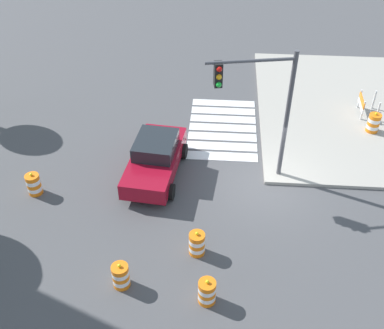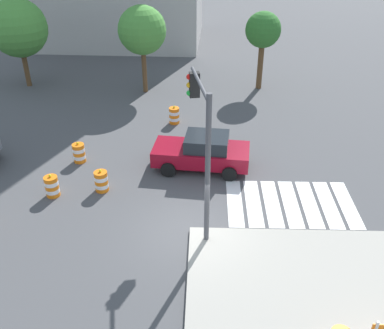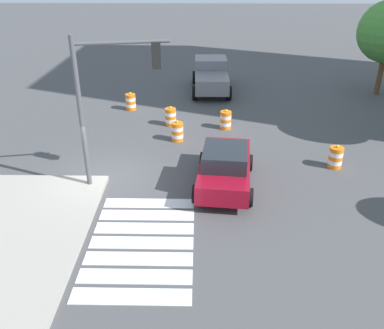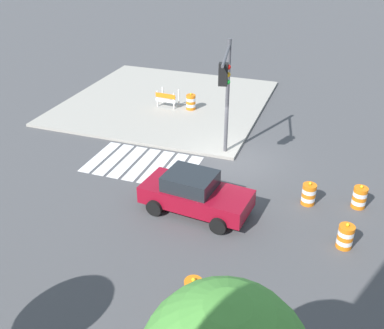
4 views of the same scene
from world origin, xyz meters
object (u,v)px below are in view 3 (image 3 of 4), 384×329
(traffic_barrel_median_near, at_px, (336,157))
(pickup_truck, at_px, (211,75))
(traffic_barrel_crosswalk_end, at_px, (171,117))
(traffic_barrel_median_far, at_px, (131,102))
(sports_car, at_px, (225,167))
(traffic_light_pole, at_px, (111,86))
(traffic_barrel_near_corner, at_px, (226,120))
(traffic_barrel_far_curb, at_px, (177,132))

(traffic_barrel_median_near, bearing_deg, pickup_truck, -155.35)
(traffic_barrel_crosswalk_end, xyz_separation_m, traffic_barrel_median_far, (-2.30, -2.39, 0.00))
(traffic_barrel_crosswalk_end, bearing_deg, traffic_barrel_median_near, 57.32)
(sports_car, relative_size, traffic_barrel_median_near, 4.38)
(traffic_barrel_median_near, distance_m, traffic_light_pole, 9.47)
(traffic_barrel_near_corner, height_order, traffic_barrel_crosswalk_end, same)
(sports_car, distance_m, traffic_light_pole, 5.07)
(sports_car, xyz_separation_m, traffic_barrel_crosswalk_end, (-6.14, -2.45, -0.36))
(traffic_barrel_median_near, relative_size, traffic_barrel_median_far, 1.00)
(traffic_barrel_near_corner, height_order, traffic_light_pole, traffic_light_pole)
(traffic_barrel_median_far, distance_m, traffic_barrel_far_curb, 5.10)
(pickup_truck, distance_m, traffic_light_pole, 13.17)
(traffic_barrel_median_far, height_order, traffic_light_pole, traffic_light_pole)
(sports_car, distance_m, traffic_barrel_far_curb, 4.66)
(sports_car, relative_size, traffic_light_pole, 0.81)
(pickup_truck, height_order, traffic_barrel_median_near, pickup_truck)
(traffic_barrel_crosswalk_end, xyz_separation_m, traffic_barrel_far_curb, (1.95, 0.44, 0.00))
(traffic_light_pole, bearing_deg, traffic_barrel_near_corner, 142.58)
(traffic_barrel_crosswalk_end, distance_m, traffic_barrel_median_near, 8.44)
(sports_car, distance_m, traffic_barrel_crosswalk_end, 6.62)
(sports_car, xyz_separation_m, traffic_barrel_median_far, (-8.44, -4.84, -0.36))
(traffic_light_pole, bearing_deg, traffic_barrel_crosswalk_end, 165.59)
(sports_car, height_order, traffic_barrel_crosswalk_end, sports_car)
(traffic_barrel_far_curb, bearing_deg, sports_car, 25.54)
(sports_car, height_order, traffic_light_pole, traffic_light_pole)
(traffic_barrel_median_far, relative_size, traffic_barrel_far_curb, 1.00)
(pickup_truck, relative_size, traffic_barrel_near_corner, 5.07)
(pickup_truck, relative_size, traffic_light_pole, 0.94)
(traffic_barrel_near_corner, height_order, traffic_barrel_far_curb, same)
(traffic_light_pole, bearing_deg, traffic_barrel_median_far, -174.44)
(traffic_barrel_median_near, bearing_deg, traffic_barrel_near_corner, -133.95)
(traffic_barrel_near_corner, relative_size, traffic_barrel_crosswalk_end, 1.00)
(traffic_barrel_near_corner, relative_size, traffic_barrel_far_curb, 1.00)
(sports_car, xyz_separation_m, traffic_light_pole, (-0.03, -4.02, 3.10))
(traffic_barrel_near_corner, distance_m, traffic_barrel_far_curb, 2.82)
(pickup_truck, bearing_deg, traffic_barrel_far_curb, -12.17)
(traffic_barrel_median_near, xyz_separation_m, traffic_light_pole, (1.56, -8.68, 3.46))
(traffic_light_pole, bearing_deg, traffic_barrel_median_near, 100.19)
(traffic_barrel_crosswalk_end, height_order, traffic_barrel_far_curb, same)
(traffic_barrel_near_corner, xyz_separation_m, traffic_barrel_crosswalk_end, (-0.41, -2.80, 0.00))
(sports_car, xyz_separation_m, traffic_barrel_median_near, (-1.59, 4.66, -0.36))
(sports_car, bearing_deg, traffic_barrel_crosswalk_end, -158.29)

